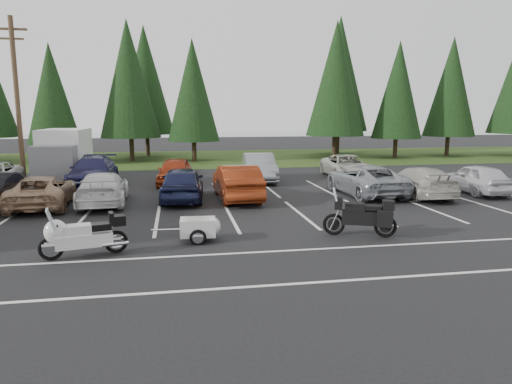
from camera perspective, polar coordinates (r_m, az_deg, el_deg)
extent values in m
plane|color=black|center=(16.05, -4.50, -4.00)|extent=(120.00, 120.00, 0.00)
cube|color=#253B13|center=(39.73, -7.84, 4.18)|extent=(80.00, 16.00, 0.01)
cube|color=slate|center=(70.83, -5.56, 6.64)|extent=(70.00, 50.00, 0.02)
cylinder|color=#473321|center=(28.83, -27.66, 10.05)|extent=(0.26, 0.26, 9.00)
cube|color=#473321|center=(29.17, -28.28, 17.51)|extent=(1.60, 0.12, 0.12)
cube|color=#473321|center=(29.09, -28.20, 16.54)|extent=(1.20, 0.10, 0.10)
cube|color=silver|center=(17.99, -5.11, -2.49)|extent=(32.00, 16.00, 0.01)
cylinder|color=#332316|center=(38.11, -23.75, 4.80)|extent=(0.36, 0.36, 2.11)
cone|color=black|center=(38.04, -24.19, 11.15)|extent=(3.87, 3.87, 7.48)
cylinder|color=#332316|center=(38.66, -15.28, 5.72)|extent=(0.36, 0.36, 2.62)
cone|color=black|center=(38.68, -15.63, 13.47)|extent=(4.80, 4.80, 9.27)
cylinder|color=#332316|center=(37.24, -7.73, 5.55)|extent=(0.36, 0.36, 2.26)
cone|color=black|center=(37.19, -7.89, 12.50)|extent=(4.14, 4.14, 7.99)
cylinder|color=#332316|center=(40.03, 9.76, 6.10)|extent=(0.36, 0.36, 2.69)
cone|color=black|center=(40.06, 9.99, 13.79)|extent=(4.93, 4.93, 9.52)
cylinder|color=#332316|center=(41.94, 17.02, 5.73)|extent=(0.36, 0.36, 2.33)
cone|color=black|center=(41.90, 17.35, 12.09)|extent=(4.27, 4.27, 8.24)
cylinder|color=#332316|center=(45.36, 22.81, 5.76)|extent=(0.36, 0.36, 2.47)
cone|color=black|center=(45.35, 23.23, 11.99)|extent=(4.53, 4.53, 8.76)
cylinder|color=#332316|center=(43.16, -13.40, 6.25)|extent=(0.36, 0.36, 2.71)
cone|color=black|center=(43.20, -13.69, 13.44)|extent=(4.97, 4.97, 9.61)
cylinder|color=#332316|center=(45.11, 10.16, 6.68)|extent=(0.36, 0.36, 3.00)
cone|color=black|center=(45.20, 10.40, 14.30)|extent=(5.50, 5.50, 10.62)
imported|color=#A17D5D|center=(20.73, -25.13, 0.10)|extent=(2.53, 4.91, 1.32)
imported|color=silver|center=(20.37, -18.58, 0.44)|extent=(2.15, 4.83, 1.38)
imported|color=#161A39|center=(20.42, -9.19, 1.07)|extent=(2.12, 4.61, 1.53)
imported|color=maroon|center=(20.42, -2.42, 1.24)|extent=(1.82, 4.82, 1.57)
imported|color=gray|center=(22.22, 13.54, 1.50)|extent=(2.54, 5.25, 1.44)
imported|color=#B6B2A7|center=(22.53, 19.63, 1.24)|extent=(2.08, 4.81, 1.38)
imported|color=silver|center=(24.54, 25.80, 1.53)|extent=(1.74, 4.19, 1.42)
imported|color=#1B1B45|center=(25.94, -19.69, 2.44)|extent=(2.19, 5.26, 1.52)
imported|color=maroon|center=(25.23, -10.08, 2.59)|extent=(2.14, 4.39, 1.44)
imported|color=slate|center=(26.05, 0.40, 3.09)|extent=(1.97, 4.83, 1.56)
imported|color=#B7B5A7|center=(28.01, 11.29, 3.17)|extent=(2.55, 5.03, 1.36)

